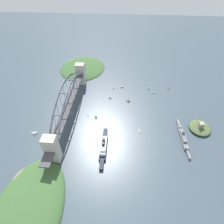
# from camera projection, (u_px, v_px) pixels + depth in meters

# --- Properties ---
(ground_plane) EXTENTS (1400.00, 1400.00, 0.00)m
(ground_plane) POSITION_uv_depth(u_px,v_px,m) (72.00, 113.00, 359.82)
(ground_plane) COLOR #3D4C56
(harbor_arch_bridge) EXTENTS (273.17, 19.42, 66.72)m
(harbor_arch_bridge) POSITION_uv_depth(u_px,v_px,m) (69.00, 102.00, 341.20)
(harbor_arch_bridge) COLOR beige
(harbor_arch_bridge) RESTS_ON ground
(headland_west_shore) EXTENTS (131.99, 117.50, 17.33)m
(headland_west_shore) POSITION_uv_depth(u_px,v_px,m) (82.00, 68.00, 490.72)
(headland_west_shore) COLOR #3D6033
(headland_west_shore) RESTS_ON ground
(headland_east_shore) EXTENTS (164.31, 91.15, 27.41)m
(headland_east_shore) POSITION_uv_depth(u_px,v_px,m) (25.00, 215.00, 223.72)
(headland_east_shore) COLOR #3D6033
(headland_east_shore) RESTS_ON ground
(ocean_liner) EXTENTS (80.14, 11.57, 17.44)m
(ocean_liner) POSITION_uv_depth(u_px,v_px,m) (103.00, 147.00, 293.82)
(ocean_liner) COLOR #1E2333
(ocean_liner) RESTS_ON ground
(naval_cruiser) EXTENTS (84.12, 9.80, 18.00)m
(naval_cruiser) POSITION_uv_depth(u_px,v_px,m) (183.00, 137.00, 310.40)
(naval_cruiser) COLOR slate
(naval_cruiser) RESTS_ON ground
(fort_island_mid_harbor) EXTENTS (40.33, 37.22, 16.20)m
(fort_island_mid_harbor) POSITION_uv_depth(u_px,v_px,m) (200.00, 127.00, 326.05)
(fort_island_mid_harbor) COLOR #4C6038
(fort_island_mid_harbor) RESTS_ON ground
(seaplane_taxiing_near_bridge) EXTENTS (7.14, 9.73, 4.60)m
(seaplane_taxiing_near_bridge) POSITION_uv_depth(u_px,v_px,m) (34.00, 133.00, 319.17)
(seaplane_taxiing_near_bridge) COLOR #B7B7B2
(seaplane_taxiing_near_bridge) RESTS_ON ground
(small_boat_0) EXTENTS (4.94, 7.45, 6.89)m
(small_boat_0) POSITION_uv_depth(u_px,v_px,m) (110.00, 97.00, 391.33)
(small_boat_0) COLOR #2D6B3D
(small_boat_0) RESTS_ON ground
(small_boat_1) EXTENTS (5.00, 7.21, 7.65)m
(small_boat_1) POSITION_uv_depth(u_px,v_px,m) (169.00, 88.00, 417.28)
(small_boat_1) COLOR #B2231E
(small_boat_1) RESTS_ON ground
(small_boat_2) EXTENTS (6.69, 4.73, 2.23)m
(small_boat_2) POSITION_uv_depth(u_px,v_px,m) (114.00, 88.00, 419.53)
(small_boat_2) COLOR brown
(small_boat_2) RESTS_ON ground
(small_boat_3) EXTENTS (7.05, 10.13, 9.75)m
(small_boat_3) POSITION_uv_depth(u_px,v_px,m) (129.00, 100.00, 383.37)
(small_boat_3) COLOR #2D6B3D
(small_boat_3) RESTS_ON ground
(small_boat_4) EXTENTS (8.67, 5.16, 9.04)m
(small_boat_4) POSITION_uv_depth(u_px,v_px,m) (96.00, 116.00, 347.29)
(small_boat_4) COLOR silver
(small_boat_4) RESTS_ON ground
(small_boat_5) EXTENTS (5.88, 5.40, 2.26)m
(small_boat_5) POSITION_uv_depth(u_px,v_px,m) (154.00, 93.00, 405.98)
(small_boat_5) COLOR #2D6B3D
(small_boat_5) RESTS_ON ground
(small_boat_6) EXTENTS (9.89, 3.57, 2.51)m
(small_boat_6) POSITION_uv_depth(u_px,v_px,m) (139.00, 131.00, 323.54)
(small_boat_6) COLOR gold
(small_boat_6) RESTS_ON ground
(small_boat_7) EXTENTS (11.38, 4.39, 2.19)m
(small_boat_7) POSITION_uv_depth(u_px,v_px,m) (149.00, 89.00, 419.20)
(small_boat_7) COLOR black
(small_boat_7) RESTS_ON ground
(small_boat_8) EXTENTS (6.74, 7.95, 2.26)m
(small_boat_8) POSITION_uv_depth(u_px,v_px,m) (122.00, 87.00, 423.47)
(small_boat_8) COLOR brown
(small_boat_8) RESTS_ON ground
(channel_marker_buoy) EXTENTS (2.20, 2.20, 2.75)m
(channel_marker_buoy) POSITION_uv_depth(u_px,v_px,m) (88.00, 116.00, 351.83)
(channel_marker_buoy) COLOR red
(channel_marker_buoy) RESTS_ON ground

